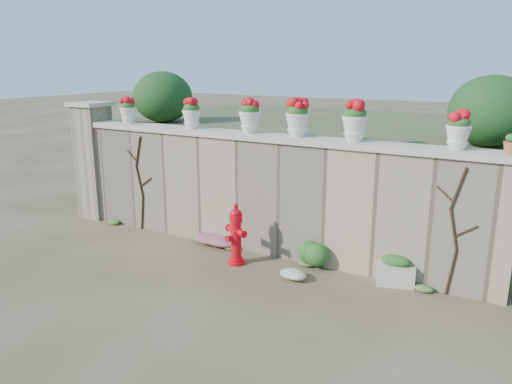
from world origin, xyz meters
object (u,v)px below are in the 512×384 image
Objects in this scene: fire_hydrant at (236,234)px; planter_box at (396,271)px; terracotta_pot at (512,145)px; urn_pot_0 at (128,111)px.

fire_hydrant is 1.66× the size of planter_box.
planter_box is 2.38× the size of terracotta_pot.
fire_hydrant reaches higher than planter_box.
urn_pot_0 is at bearing 160.54° from planter_box.
urn_pot_0 is 6.89m from terracotta_pot.
terracotta_pot is at bearing 0.00° from urn_pot_0.
urn_pot_0 is 1.95× the size of terracotta_pot.
planter_box is (2.53, 0.53, -0.31)m from fire_hydrant.
planter_box is at bearing 33.59° from fire_hydrant.
urn_pot_0 is at bearing -180.00° from terracotta_pot.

